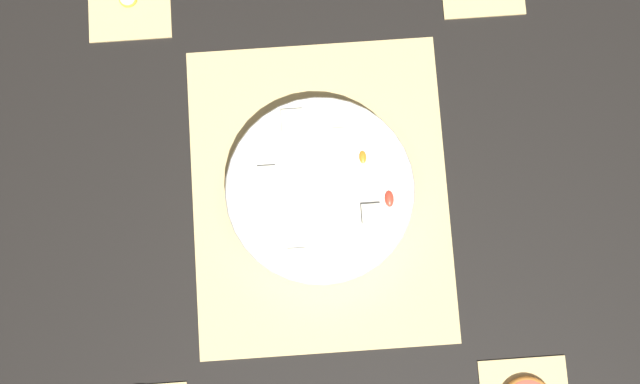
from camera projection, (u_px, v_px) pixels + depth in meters
The scene contains 4 objects.
ground_plane at pixel (320, 195), 1.13m from camera, with size 6.00×6.00×0.00m, color black.
bamboo_mat_center at pixel (320, 194), 1.12m from camera, with size 0.47×0.38×0.01m.
coaster_mat_near_left at pixel (129, 1), 1.17m from camera, with size 0.13×0.13×0.01m.
fruit_salad_bowl at pixel (320, 191), 1.09m from camera, with size 0.27×0.27×0.06m.
Camera 1 is at (0.15, -0.01, 1.12)m, focal length 42.00 mm.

